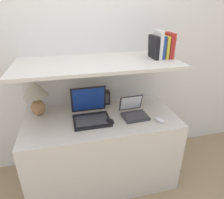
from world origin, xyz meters
name	(u,v)px	position (x,y,z in m)	size (l,w,h in m)	color
wall_back	(92,57)	(0.00, 0.76, 1.20)	(6.00, 0.05, 2.40)	white
desk	(102,148)	(0.00, 0.35, 0.37)	(1.40, 0.69, 0.74)	silver
back_riser	(95,111)	(0.00, 0.71, 0.61)	(1.40, 0.04, 1.21)	white
shelf	(98,63)	(0.00, 0.42, 1.23)	(1.40, 0.62, 0.03)	silver
table_lamp	(35,93)	(-0.56, 0.52, 0.96)	(0.23, 0.23, 0.34)	#B27A4C
laptop_large	(91,113)	(-0.09, 0.34, 0.80)	(0.33, 0.31, 0.28)	black
laptop_small	(134,112)	(0.31, 0.30, 0.77)	(0.24, 0.25, 0.17)	#333338
computer_mouse	(110,121)	(0.06, 0.22, 0.75)	(0.09, 0.12, 0.03)	black
second_mouse	(160,120)	(0.50, 0.14, 0.75)	(0.10, 0.12, 0.03)	white
router_box	(104,98)	(0.09, 0.60, 0.81)	(0.11, 0.07, 0.14)	black
book_red	(169,45)	(0.65, 0.42, 1.35)	(0.04, 0.17, 0.22)	#A82823
book_yellow	(164,47)	(0.61, 0.42, 1.34)	(0.02, 0.17, 0.20)	gold
book_blue	(161,47)	(0.57, 0.42, 1.34)	(0.03, 0.15, 0.20)	#284293
book_white	(157,44)	(0.54, 0.42, 1.36)	(0.03, 0.18, 0.24)	silver
book_black	(154,47)	(0.51, 0.42, 1.34)	(0.04, 0.18, 0.20)	black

